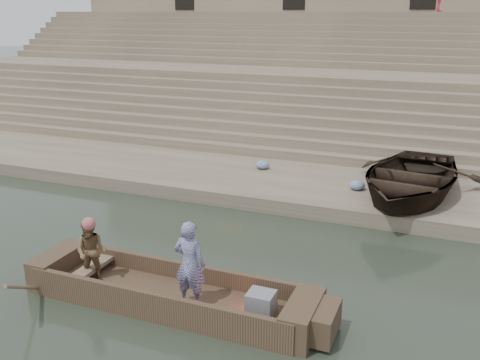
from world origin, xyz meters
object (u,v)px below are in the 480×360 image
Objects in this scene: rowing_man at (91,251)px; beached_rowboat at (409,178)px; main_rowboat at (169,299)px; standing_man at (190,264)px; television at (260,303)px.

rowing_man reaches higher than beached_rowboat.
main_rowboat is 7.76m from beached_rowboat.
beached_rowboat is at bearing -115.18° from standing_man.
standing_man is 7.64m from beached_rowboat.
main_rowboat is 1.83m from television.
standing_man is 3.45× the size of television.
rowing_man is at bearing -3.30° from standing_man.
standing_man is (0.55, -0.18, 0.90)m from main_rowboat.
rowing_man is (-2.15, 0.06, -0.17)m from standing_man.
standing_man reaches higher than main_rowboat.
main_rowboat is 1.07m from standing_man.
television is at bearing -12.90° from rowing_man.
main_rowboat is at bearing -110.61° from beached_rowboat.
main_rowboat is 1.00× the size of beached_rowboat.
television is (3.40, 0.12, -0.42)m from rowing_man.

